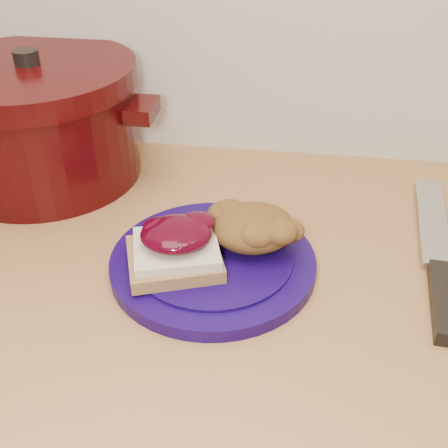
# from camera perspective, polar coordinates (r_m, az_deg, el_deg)

# --- Properties ---
(plate) EXTENTS (0.29, 0.29, 0.02)m
(plate) POSITION_cam_1_polar(r_m,az_deg,el_deg) (0.65, -1.13, -3.97)
(plate) COLOR #130442
(plate) RESTS_ON wood_countertop
(sandwich) EXTENTS (0.13, 0.12, 0.05)m
(sandwich) POSITION_cam_1_polar(r_m,az_deg,el_deg) (0.62, -4.96, -2.35)
(sandwich) COLOR olive
(sandwich) RESTS_ON plate
(stuffing_mound) EXTENTS (0.11, 0.10, 0.05)m
(stuffing_mound) POSITION_cam_1_polar(r_m,az_deg,el_deg) (0.65, 3.00, -0.37)
(stuffing_mound) COLOR brown
(stuffing_mound) RESTS_ON plate
(chef_knife) EXTENTS (0.06, 0.32, 0.02)m
(chef_knife) POSITION_cam_1_polar(r_m,az_deg,el_deg) (0.68, 21.02, -4.89)
(chef_knife) COLOR black
(chef_knife) RESTS_ON wood_countertop
(dutch_oven) EXTENTS (0.34, 0.29, 0.18)m
(dutch_oven) POSITION_cam_1_polar(r_m,az_deg,el_deg) (0.85, -18.30, 9.92)
(dutch_oven) COLOR black
(dutch_oven) RESTS_ON wood_countertop
(pepper_grinder) EXTENTS (0.06, 0.06, 0.12)m
(pepper_grinder) POSITION_cam_1_polar(r_m,az_deg,el_deg) (0.86, -19.06, 8.40)
(pepper_grinder) COLOR black
(pepper_grinder) RESTS_ON wood_countertop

